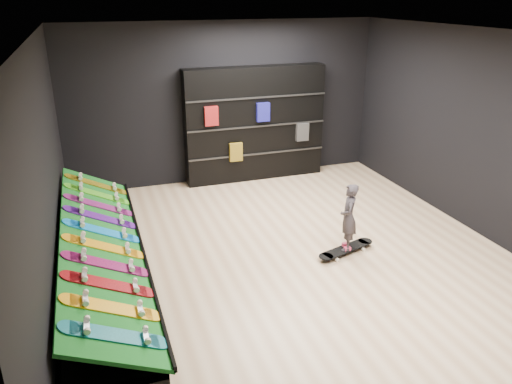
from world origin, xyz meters
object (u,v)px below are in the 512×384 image
object	(u,v)px
back_shelving	(255,124)
child	(348,230)
floor_skateboard	(346,251)
display_rack	(103,275)

from	to	relation	value
back_shelving	child	bearing A→B (deg)	-86.40
floor_skateboard	child	bearing A→B (deg)	0.00
display_rack	back_shelving	xyz separation A→B (m)	(3.09, 3.32, 0.84)
display_rack	child	bearing A→B (deg)	-1.49
floor_skateboard	child	xyz separation A→B (m)	(0.00, 0.00, 0.34)
floor_skateboard	child	distance (m)	0.34
display_rack	back_shelving	size ratio (longest dim) A/B	1.65
display_rack	floor_skateboard	world-z (taller)	display_rack
floor_skateboard	back_shelving	bearing A→B (deg)	76.73
display_rack	floor_skateboard	size ratio (longest dim) A/B	4.59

